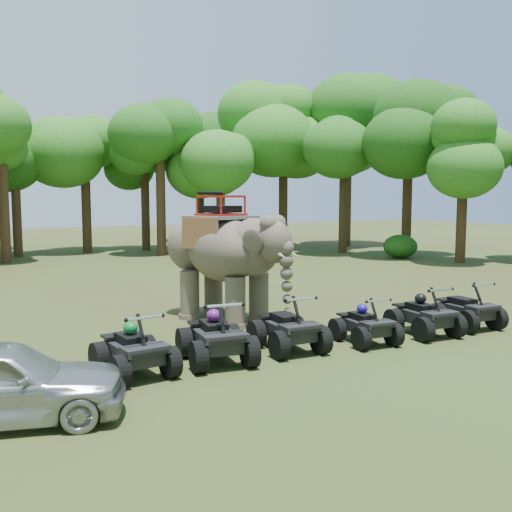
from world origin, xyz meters
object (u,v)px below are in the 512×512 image
object	(u,v)px
atv_4	(424,310)
atv_5	(466,304)
atv_1	(216,330)
elephant	(223,257)
atv_3	(365,320)
atv_0	(134,343)
atv_2	(288,322)

from	to	relation	value
atv_4	atv_5	size ratio (longest dim) A/B	1.01
atv_5	atv_1	bearing A→B (deg)	-179.28
elephant	atv_3	xyz separation A→B (m)	(1.93, -3.90, -1.23)
elephant	atv_0	world-z (taller)	elephant
atv_0	atv_3	size ratio (longest dim) A/B	1.12
atv_1	atv_4	size ratio (longest dim) A/B	1.07
atv_1	atv_3	distance (m)	3.77
atv_4	atv_5	xyz separation A→B (m)	(1.60, 0.11, -0.00)
elephant	atv_2	bearing A→B (deg)	-111.42
elephant	atv_5	distance (m)	6.68
elephant	atv_4	distance (m)	5.56
elephant	atv_1	distance (m)	4.29
atv_5	atv_2	bearing A→B (deg)	179.29
atv_0	atv_5	distance (m)	8.97
elephant	atv_1	size ratio (longest dim) A/B	2.33
atv_1	atv_2	distance (m)	1.82
atv_1	atv_4	distance (m)	5.61
elephant	atv_2	xyz separation A→B (m)	(-0.01, -3.60, -1.14)
atv_3	atv_4	bearing A→B (deg)	2.44
elephant	atv_4	bearing A→B (deg)	-67.23
atv_2	atv_3	distance (m)	1.97
atv_2	atv_3	size ratio (longest dim) A/B	1.15
atv_1	atv_2	bearing A→B (deg)	9.99
elephant	atv_0	distance (m)	5.35
atv_3	atv_4	xyz separation A→B (m)	(1.84, -0.01, 0.06)
atv_3	atv_1	bearing A→B (deg)	-179.94
atv_3	atv_2	bearing A→B (deg)	174.18
atv_2	atv_4	xyz separation A→B (m)	(3.79, -0.31, -0.02)
elephant	atv_2	world-z (taller)	elephant
atv_0	atv_4	bearing A→B (deg)	-8.38
atv_0	atv_4	distance (m)	7.38
atv_4	atv_2	bearing A→B (deg)	177.93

